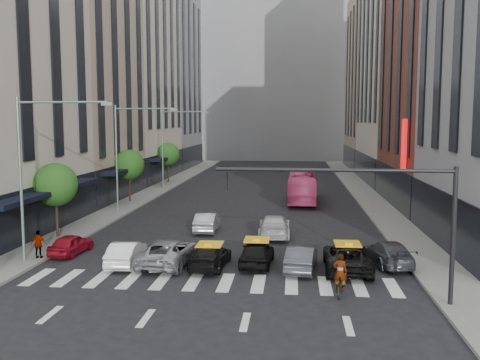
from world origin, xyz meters
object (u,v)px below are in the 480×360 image
(car_red, at_px, (71,244))
(motorcycle, at_px, (340,287))
(streetlamp_near, at_px, (36,157))
(streetlamp_mid, at_px, (127,144))
(bus, at_px, (302,186))
(taxi_left, at_px, (210,256))
(pedestrian_far, at_px, (39,244))
(car_white_front, at_px, (127,253))
(streetlamp_far, at_px, (171,138))
(taxi_center, at_px, (257,253))

(car_red, distance_m, motorcycle, 16.34)
(streetlamp_near, xyz_separation_m, streetlamp_mid, (0.00, 16.00, 0.00))
(streetlamp_near, distance_m, car_red, 5.77)
(streetlamp_near, height_order, bus, streetlamp_near)
(streetlamp_mid, relative_size, taxi_left, 2.08)
(car_red, bearing_deg, pedestrian_far, 58.51)
(motorcycle, relative_size, pedestrian_far, 0.99)
(car_white_front, distance_m, motorcycle, 11.89)
(car_red, distance_m, taxi_left, 8.85)
(streetlamp_far, height_order, pedestrian_far, streetlamp_far)
(taxi_left, bearing_deg, bus, -98.71)
(streetlamp_mid, height_order, motorcycle, streetlamp_mid)
(car_white_front, relative_size, bus, 0.37)
(motorcycle, height_order, pedestrian_far, pedestrian_far)
(car_white_front, bearing_deg, motorcycle, 157.21)
(pedestrian_far, bearing_deg, streetlamp_near, 120.26)
(car_white_front, relative_size, motorcycle, 2.57)
(taxi_center, xyz_separation_m, pedestrian_far, (-12.30, -0.25, 0.24))
(streetlamp_far, bearing_deg, streetlamp_mid, -90.00)
(streetlamp_near, height_order, streetlamp_far, same)
(bus, height_order, pedestrian_far, bus)
(streetlamp_near, bearing_deg, streetlamp_mid, 90.00)
(taxi_center, height_order, motorcycle, taxi_center)
(taxi_left, distance_m, taxi_center, 2.58)
(bus, relative_size, pedestrian_far, 6.80)
(streetlamp_near, relative_size, taxi_center, 2.18)
(bus, bearing_deg, taxi_center, 84.18)
(taxi_left, height_order, motorcycle, taxi_left)
(car_red, xyz_separation_m, car_white_front, (4.00, -2.00, 0.06))
(streetlamp_near, bearing_deg, car_red, 68.42)
(taxi_center, bearing_deg, pedestrian_far, 4.32)
(streetlamp_near, xyz_separation_m, taxi_left, (9.46, 0.10, -5.28))
(bus, xyz_separation_m, pedestrian_far, (-15.12, -23.54, -0.56))
(taxi_left, bearing_deg, motorcycle, 152.04)
(car_red, bearing_deg, streetlamp_near, 73.77)
(streetlamp_mid, bearing_deg, taxi_center, -51.87)
(taxi_center, relative_size, motorcycle, 2.63)
(streetlamp_far, distance_m, bus, 17.32)
(streetlamp_far, bearing_deg, car_red, -88.38)
(streetlamp_far, bearing_deg, motorcycle, -66.00)
(car_white_front, distance_m, taxi_center, 7.13)
(car_white_front, xyz_separation_m, taxi_left, (4.62, -0.04, -0.04))
(streetlamp_far, height_order, taxi_left, streetlamp_far)
(streetlamp_far, distance_m, car_red, 30.34)
(streetlamp_far, bearing_deg, taxi_left, -73.48)
(car_white_front, distance_m, pedestrian_far, 5.22)
(car_red, height_order, taxi_center, taxi_center)
(car_white_front, bearing_deg, taxi_left, 176.85)
(car_white_front, height_order, taxi_left, car_white_front)
(motorcycle, bearing_deg, taxi_center, -40.15)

